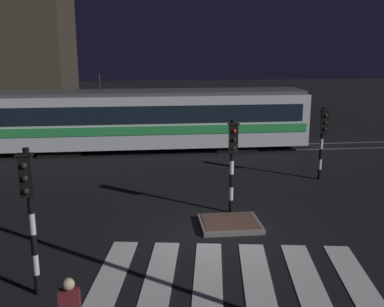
{
  "coord_description": "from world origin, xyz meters",
  "views": [
    {
      "loc": [
        -2.11,
        -12.74,
        5.65
      ],
      "look_at": [
        -0.15,
        4.8,
        1.4
      ],
      "focal_mm": 42.79,
      "sensor_mm": 36.0,
      "label": 1
    }
  ],
  "objects_px": {
    "traffic_light_corner_far_right": "(323,133)",
    "traffic_light_median_centre": "(233,153)",
    "traffic_light_corner_near_left": "(29,202)",
    "tram": "(149,119)"
  },
  "relations": [
    {
      "from": "traffic_light_median_centre",
      "to": "traffic_light_corner_near_left",
      "type": "bearing_deg",
      "value": -139.51
    },
    {
      "from": "traffic_light_corner_far_right",
      "to": "traffic_light_median_centre",
      "type": "relative_size",
      "value": 0.96
    },
    {
      "from": "traffic_light_corner_near_left",
      "to": "tram",
      "type": "relative_size",
      "value": 0.2
    },
    {
      "from": "traffic_light_corner_near_left",
      "to": "tram",
      "type": "bearing_deg",
      "value": 78.64
    },
    {
      "from": "traffic_light_corner_far_right",
      "to": "traffic_light_median_centre",
      "type": "height_order",
      "value": "traffic_light_median_centre"
    },
    {
      "from": "traffic_light_corner_far_right",
      "to": "traffic_light_median_centre",
      "type": "bearing_deg",
      "value": -142.26
    },
    {
      "from": "traffic_light_corner_far_right",
      "to": "traffic_light_corner_near_left",
      "type": "distance_m",
      "value": 12.88
    },
    {
      "from": "traffic_light_corner_near_left",
      "to": "traffic_light_median_centre",
      "type": "height_order",
      "value": "traffic_light_corner_near_left"
    },
    {
      "from": "traffic_light_corner_near_left",
      "to": "traffic_light_corner_far_right",
      "type": "bearing_deg",
      "value": 39.27
    },
    {
      "from": "traffic_light_median_centre",
      "to": "tram",
      "type": "relative_size",
      "value": 0.19
    }
  ]
}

